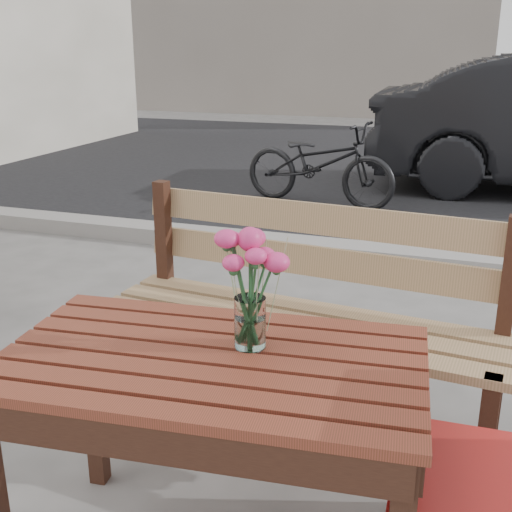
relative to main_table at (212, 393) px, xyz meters
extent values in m
cube|color=black|center=(-0.18, 6.97, -0.58)|extent=(30.00, 8.00, 0.00)
cube|color=gray|center=(-0.18, 2.97, -0.52)|extent=(30.00, 0.25, 0.12)
cube|color=#5B2B18|center=(0.00, 0.00, 0.10)|extent=(1.19, 0.76, 0.03)
cube|color=black|center=(-0.54, 0.23, -0.25)|extent=(0.06, 0.06, 0.67)
cube|color=black|center=(0.49, 0.33, -0.25)|extent=(0.06, 0.06, 0.67)
cube|color=#98794E|center=(0.05, 0.72, -0.09)|extent=(1.57, 0.56, 0.03)
cube|color=#98794E|center=(0.07, 0.95, 0.17)|extent=(1.54, 0.18, 0.42)
cube|color=black|center=(-0.67, 0.62, -0.33)|extent=(0.06, 0.06, 0.51)
cube|color=black|center=(0.74, 0.48, -0.33)|extent=(0.06, 0.06, 0.51)
cube|color=black|center=(-0.63, 0.97, -0.11)|extent=(0.06, 0.06, 0.94)
cube|color=black|center=(0.77, 0.83, -0.11)|extent=(0.06, 0.06, 0.94)
cube|color=red|center=(0.73, -0.02, -0.11)|extent=(0.47, 0.47, 0.04)
cylinder|color=red|center=(0.54, 0.16, -0.36)|extent=(0.04, 0.04, 0.45)
cylinder|color=white|center=(0.08, 0.09, 0.19)|extent=(0.09, 0.09, 0.14)
cylinder|color=#275C30|center=(0.08, 0.09, 0.26)|extent=(0.05, 0.05, 0.29)
imported|color=black|center=(-0.79, 4.57, -0.18)|extent=(1.61, 0.81, 0.81)
camera|label=1|loc=(0.61, -1.42, 0.90)|focal=45.00mm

